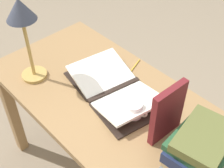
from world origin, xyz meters
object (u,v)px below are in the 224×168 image
Objects in this scene: coffee_mug at (134,110)px; book_standing_upright at (167,113)px; book_stack_tall at (200,150)px; reading_lamp at (22,19)px; open_book at (114,89)px; pencil at (133,68)px.

book_standing_upright is at bearing -171.43° from coffee_mug.
reading_lamp is (0.92, 0.18, 0.25)m from book_stack_tall.
open_book reaches higher than pencil.
book_stack_tall is 0.36m from coffee_mug.
book_standing_upright is 0.61× the size of reading_lamp.
book_stack_tall is 1.97× the size of pencil.
coffee_mug is 0.65× the size of pencil.
book_stack_tall is at bearing -175.07° from open_book.
book_stack_tall is at bearing 174.64° from book_standing_upright.
pencil is (0.25, -0.25, -0.04)m from coffee_mug.
book_stack_tall reaches higher than coffee_mug.
open_book is 0.55m from reading_lamp.
open_book is 0.21m from pencil.
pencil is (0.60, -0.25, -0.09)m from book_stack_tall.
book_stack_tall is 0.65m from pencil.
book_standing_upright is at bearing 151.08° from pencil.
reading_lamp reaches higher than pencil.
book_standing_upright is 1.74× the size of pencil.
book_standing_upright reaches higher than open_book.
reading_lamp is 0.67m from coffee_mug.
reading_lamp reaches higher than open_book.
reading_lamp is (0.38, 0.23, 0.33)m from open_book.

